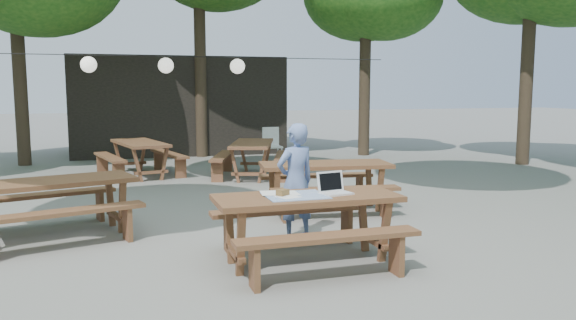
% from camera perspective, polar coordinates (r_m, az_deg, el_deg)
% --- Properties ---
extents(ground, '(80.00, 80.00, 0.00)m').
position_cam_1_polar(ground, '(7.07, -5.89, -8.33)').
color(ground, slate).
rests_on(ground, ground).
extents(pavilion, '(6.00, 3.00, 2.80)m').
position_cam_1_polar(pavilion, '(17.29, -11.19, 5.49)').
color(pavilion, black).
rests_on(pavilion, ground).
extents(main_picnic_table, '(2.00, 1.58, 0.75)m').
position_cam_1_polar(main_picnic_table, '(6.17, 1.93, -6.90)').
color(main_picnic_table, brown).
rests_on(main_picnic_table, ground).
extents(picnic_table_nw, '(2.26, 2.04, 0.75)m').
position_cam_1_polar(picnic_table_nw, '(7.77, -22.77, -4.51)').
color(picnic_table_nw, brown).
rests_on(picnic_table_nw, ground).
extents(picnic_table_ne, '(2.10, 1.82, 0.75)m').
position_cam_1_polar(picnic_table_ne, '(8.78, 3.79, -2.65)').
color(picnic_table_ne, brown).
rests_on(picnic_table_ne, ground).
extents(picnic_table_far_w, '(1.97, 2.21, 0.75)m').
position_cam_1_polar(picnic_table_far_w, '(12.65, -14.78, 0.17)').
color(picnic_table_far_w, brown).
rests_on(picnic_table_far_w, ground).
extents(picnic_table_far_e, '(2.11, 2.31, 0.75)m').
position_cam_1_polar(picnic_table_far_e, '(12.14, -3.65, 0.11)').
color(picnic_table_far_e, brown).
rests_on(picnic_table_far_e, ground).
extents(woman, '(0.61, 0.49, 1.47)m').
position_cam_1_polar(woman, '(7.06, 0.78, -2.20)').
color(woman, '#6D88C8').
rests_on(woman, ground).
extents(plastic_chair, '(0.44, 0.44, 0.90)m').
position_cam_1_polar(plastic_chair, '(14.54, -1.59, 0.79)').
color(plastic_chair, white).
rests_on(plastic_chair, ground).
extents(laptop, '(0.38, 0.32, 0.24)m').
position_cam_1_polar(laptop, '(6.20, 4.64, -2.85)').
color(laptop, white).
rests_on(laptop, main_picnic_table).
extents(tabletop_clutter, '(0.68, 0.61, 0.08)m').
position_cam_1_polar(tabletop_clutter, '(6.05, 0.39, -3.56)').
color(tabletop_clutter, '#3364B1').
rests_on(tabletop_clutter, main_picnic_table).
extents(paper_lanterns, '(9.00, 0.34, 0.38)m').
position_cam_1_polar(paper_lanterns, '(12.75, -12.24, 9.38)').
color(paper_lanterns, black).
rests_on(paper_lanterns, ground).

